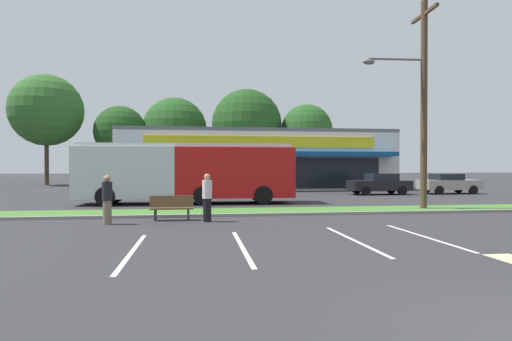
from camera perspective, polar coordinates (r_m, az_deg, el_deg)
grass_median at (r=19.03m, az=4.12°, el=-5.41°), size 56.00×2.20×0.12m
curb_lip at (r=17.84m, az=4.94°, el=-5.81°), size 56.00×0.24×0.12m
parking_stripe_0 at (r=10.85m, az=-16.16°, el=-10.29°), size 0.12×4.80×0.01m
parking_stripe_1 at (r=11.00m, az=-1.88°, el=-10.11°), size 0.12×4.80×0.01m
parking_stripe_2 at (r=12.23m, az=12.94°, el=-9.04°), size 0.12×4.80×0.01m
parking_stripe_3 at (r=13.44m, az=21.54°, el=-8.19°), size 0.12×4.80×0.01m
storefront_building at (r=40.42m, az=-0.28°, el=1.39°), size 23.76×12.45×5.23m
tree_far_left at (r=51.87m, az=-26.15°, el=7.22°), size 7.71×7.71×11.96m
tree_left at (r=50.27m, az=-17.65°, el=4.94°), size 5.75×5.75×8.78m
tree_mid_left at (r=51.10m, az=-10.78°, el=5.36°), size 7.48×7.48×10.06m
tree_mid at (r=48.05m, az=-1.24°, el=6.18°), size 7.79×7.79×10.63m
tree_mid_right at (r=48.35m, az=6.77°, el=5.35°), size 5.75×5.75×8.96m
utility_pole at (r=21.22m, az=21.11°, el=8.95°), size 3.03×2.40×9.61m
city_bus at (r=23.63m, az=-9.21°, el=-0.10°), size 11.67×2.88×3.25m
bus_stop_bench at (r=16.41m, az=-11.16°, el=-4.82°), size 1.60×0.45×0.95m
car_0 at (r=29.66m, az=-15.91°, el=-1.87°), size 4.26×1.97×1.54m
car_1 at (r=34.81m, az=24.28°, el=-1.57°), size 4.29×1.98×1.49m
car_2 at (r=32.05m, az=16.15°, el=-1.70°), size 4.31×1.98×1.52m
pedestrian_near_bench at (r=15.85m, az=-6.53°, el=-3.61°), size 0.36×0.36×1.77m
pedestrian_by_pole at (r=15.90m, az=-19.23°, el=-3.69°), size 0.35×0.35×1.73m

